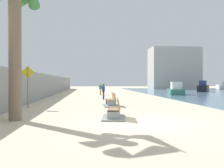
# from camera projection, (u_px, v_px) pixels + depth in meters

# --- Properties ---
(ground_plane) EXTENTS (120.00, 120.00, 0.00)m
(ground_plane) POSITION_uv_depth(u_px,v_px,m) (108.00, 96.00, 28.02)
(ground_plane) COLOR beige
(seawall) EXTENTS (0.80, 64.00, 2.65)m
(seawall) POSITION_uv_depth(u_px,v_px,m) (45.00, 86.00, 27.26)
(seawall) COLOR gray
(seawall) RESTS_ON ground
(palm_tree) EXTENTS (2.64, 2.61, 6.78)m
(palm_tree) POSITION_uv_depth(u_px,v_px,m) (15.00, 20.00, 10.68)
(palm_tree) COLOR #7A6651
(palm_tree) RESTS_ON ground
(bench_near) EXTENTS (1.35, 2.22, 0.98)m
(bench_near) POSITION_uv_depth(u_px,v_px,m) (114.00, 114.00, 11.31)
(bench_near) COLOR gray
(bench_near) RESTS_ON ground
(bench_far) EXTENTS (1.16, 2.13, 0.98)m
(bench_far) POSITION_uv_depth(u_px,v_px,m) (111.00, 103.00, 16.99)
(bench_far) COLOR gray
(bench_far) RESTS_ON ground
(person_walking) EXTENTS (0.30, 0.49, 1.59)m
(person_walking) POSITION_uv_depth(u_px,v_px,m) (104.00, 90.00, 23.06)
(person_walking) COLOR navy
(person_walking) RESTS_ON ground
(person_standing) EXTENTS (0.43, 0.37, 1.57)m
(person_standing) POSITION_uv_depth(u_px,v_px,m) (101.00, 88.00, 30.71)
(person_standing) COLOR gold
(person_standing) RESTS_ON ground
(boat_mid_bay) EXTENTS (4.75, 6.37, 1.96)m
(boat_mid_bay) POSITION_uv_depth(u_px,v_px,m) (203.00, 87.00, 41.44)
(boat_mid_bay) COLOR black
(boat_mid_bay) RESTS_ON water_bay
(boat_nearest) EXTENTS (2.99, 5.51, 1.74)m
(boat_nearest) POSITION_uv_depth(u_px,v_px,m) (176.00, 90.00, 32.12)
(boat_nearest) COLOR #337060
(boat_nearest) RESTS_ON water_bay
(pedestrian_sign) EXTENTS (0.85, 0.08, 2.87)m
(pedestrian_sign) POSITION_uv_depth(u_px,v_px,m) (28.00, 82.00, 15.66)
(pedestrian_sign) COLOR slate
(pedestrian_sign) RESTS_ON ground
(harbor_building) EXTENTS (12.00, 6.00, 10.19)m
(harbor_building) POSITION_uv_depth(u_px,v_px,m) (174.00, 69.00, 57.70)
(harbor_building) COLOR #ADAAA3
(harbor_building) RESTS_ON ground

